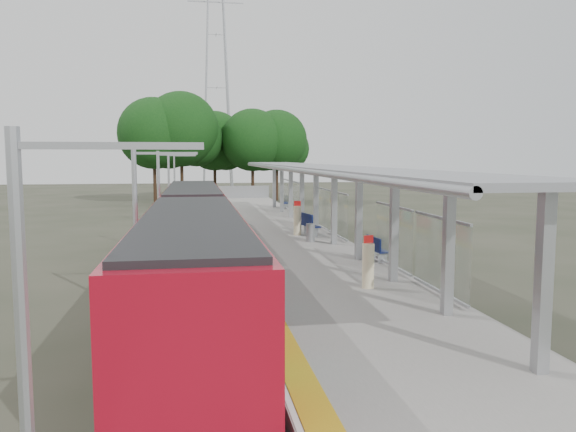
% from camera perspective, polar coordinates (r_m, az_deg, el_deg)
% --- Properties ---
extents(ground, '(200.00, 200.00, 0.00)m').
position_cam_1_polar(ground, '(13.21, 11.31, -16.72)').
color(ground, '#474438').
rests_on(ground, ground).
extents(trackbed, '(3.00, 70.00, 0.24)m').
position_cam_1_polar(trackbed, '(31.76, -9.51, -3.06)').
color(trackbed, '#59544C').
rests_on(trackbed, ground).
extents(platform, '(6.00, 50.00, 1.00)m').
position_cam_1_polar(platform, '(32.01, -1.43, -2.22)').
color(platform, gray).
rests_on(platform, ground).
extents(tactile_strip, '(0.60, 50.00, 0.02)m').
position_cam_1_polar(tactile_strip, '(31.69, -6.01, -1.40)').
color(tactile_strip, gold).
rests_on(tactile_strip, platform).
extents(end_fence, '(6.00, 0.10, 1.20)m').
position_cam_1_polar(end_fence, '(56.60, -4.97, 2.46)').
color(end_fence, '#9EA0A5').
rests_on(end_fence, platform).
extents(train, '(2.74, 27.60, 3.62)m').
position_cam_1_polar(train, '(21.65, -9.60, -2.11)').
color(train, black).
rests_on(train, ground).
extents(canopy, '(3.27, 38.00, 3.66)m').
position_cam_1_polar(canopy, '(28.22, 2.87, 4.22)').
color(canopy, '#9EA0A5').
rests_on(canopy, platform).
extents(pylon, '(8.00, 4.00, 38.00)m').
position_cam_1_polar(pylon, '(85.58, -7.30, 15.32)').
color(pylon, '#9EA0A5').
rests_on(pylon, ground).
extents(tree_cluster, '(21.25, 12.81, 12.25)m').
position_cam_1_polar(tree_cluster, '(64.58, -7.88, 8.05)').
color(tree_cluster, '#382316').
rests_on(tree_cluster, ground).
extents(catenary_masts, '(2.08, 48.16, 5.40)m').
position_cam_1_polar(catenary_masts, '(30.50, -12.83, 1.79)').
color(catenary_masts, '#9EA0A5').
rests_on(catenary_masts, ground).
extents(bench_near, '(0.52, 1.43, 0.96)m').
position_cam_1_polar(bench_near, '(22.44, 8.94, -3.23)').
color(bench_near, '#0E194A').
rests_on(bench_near, platform).
extents(bench_mid, '(0.82, 1.74, 1.14)m').
position_cam_1_polar(bench_mid, '(29.39, 2.12, -0.79)').
color(bench_mid, '#0E194A').
rests_on(bench_mid, platform).
extents(bench_far, '(0.59, 1.51, 1.01)m').
position_cam_1_polar(bench_far, '(44.93, -0.43, 1.48)').
color(bench_far, '#0E194A').
rests_on(bench_far, platform).
extents(info_pillar_near, '(0.37, 0.37, 1.66)m').
position_cam_1_polar(info_pillar_near, '(17.73, 8.15, -4.97)').
color(info_pillar_near, beige).
rests_on(info_pillar_near, platform).
extents(info_pillar_far, '(0.40, 0.40, 1.80)m').
position_cam_1_polar(info_pillar_far, '(29.39, 0.96, -0.44)').
color(info_pillar_far, beige).
rests_on(info_pillar_far, platform).
extents(litter_bin, '(0.55, 0.55, 0.88)m').
position_cam_1_polar(litter_bin, '(27.09, 2.30, -1.71)').
color(litter_bin, '#9EA0A5').
rests_on(litter_bin, platform).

